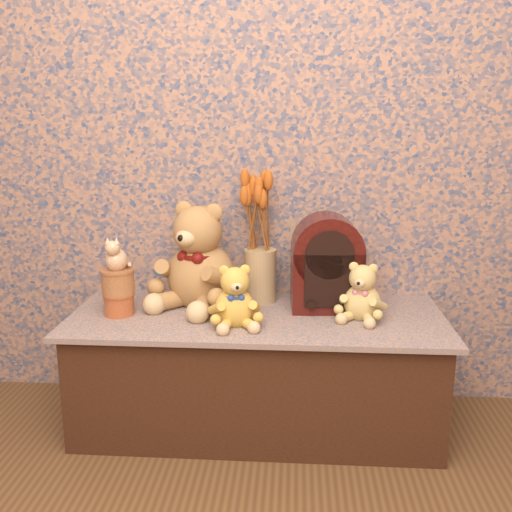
{
  "coord_description": "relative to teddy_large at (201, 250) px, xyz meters",
  "views": [
    {
      "loc": [
        0.14,
        -0.85,
        1.18
      ],
      "look_at": [
        0.0,
        1.16,
        0.7
      ],
      "focal_mm": 40.31,
      "sensor_mm": 36.0,
      "label": 1
    }
  ],
  "objects": [
    {
      "name": "display_shelf",
      "position": [
        0.23,
        -0.11,
        -0.45
      ],
      "size": [
        1.41,
        0.59,
        0.46
      ],
      "primitive_type": "cube",
      "color": "#375172",
      "rests_on": "ground"
    },
    {
      "name": "teddy_large",
      "position": [
        0.0,
        0.0,
        0.0
      ],
      "size": [
        0.49,
        0.52,
        0.44
      ],
      "primitive_type": null,
      "rotation": [
        0.0,
        0.0,
        -0.42
      ],
      "color": "olive",
      "rests_on": "display_shelf"
    },
    {
      "name": "teddy_medium",
      "position": [
        0.16,
        -0.22,
        -0.1
      ],
      "size": [
        0.24,
        0.26,
        0.24
      ],
      "primitive_type": null,
      "rotation": [
        0.0,
        0.0,
        0.23
      ],
      "color": "gold",
      "rests_on": "display_shelf"
    },
    {
      "name": "teddy_small",
      "position": [
        0.62,
        -0.12,
        -0.11
      ],
      "size": [
        0.24,
        0.26,
        0.23
      ],
      "primitive_type": null,
      "rotation": [
        0.0,
        0.0,
        -0.35
      ],
      "color": "#D6BB65",
      "rests_on": "display_shelf"
    },
    {
      "name": "cathedral_radio",
      "position": [
        0.49,
        -0.02,
        -0.04
      ],
      "size": [
        0.28,
        0.21,
        0.37
      ],
      "primitive_type": null,
      "rotation": [
        0.0,
        0.0,
        0.06
      ],
      "color": "#3C0E0A",
      "rests_on": "display_shelf"
    },
    {
      "name": "ceramic_vase",
      "position": [
        0.23,
        0.06,
        -0.11
      ],
      "size": [
        0.15,
        0.15,
        0.21
      ],
      "primitive_type": "cylinder",
      "rotation": [
        0.0,
        0.0,
        -0.16
      ],
      "color": "tan",
      "rests_on": "display_shelf"
    },
    {
      "name": "dried_stalks",
      "position": [
        0.23,
        0.06,
        0.22
      ],
      "size": [
        0.29,
        0.29,
        0.46
      ],
      "primitive_type": null,
      "rotation": [
        0.0,
        0.0,
        -0.25
      ],
      "color": "#B9581D",
      "rests_on": "ceramic_vase"
    },
    {
      "name": "biscuit_tin_lower",
      "position": [
        -0.29,
        -0.15,
        -0.18
      ],
      "size": [
        0.14,
        0.14,
        0.08
      ],
      "primitive_type": "cylinder",
      "rotation": [
        0.0,
        0.0,
        0.27
      ],
      "color": "#C67B3A",
      "rests_on": "display_shelf"
    },
    {
      "name": "biscuit_tin_upper",
      "position": [
        -0.29,
        -0.15,
        -0.09
      ],
      "size": [
        0.15,
        0.15,
        0.09
      ],
      "primitive_type": "cylinder",
      "rotation": [
        0.0,
        0.0,
        -0.32
      ],
      "color": "tan",
      "rests_on": "biscuit_tin_lower"
    },
    {
      "name": "cat_figurine",
      "position": [
        -0.29,
        -0.15,
        0.02
      ],
      "size": [
        0.1,
        0.11,
        0.13
      ],
      "primitive_type": null,
      "rotation": [
        0.0,
        0.0,
        -0.06
      ],
      "color": "silver",
      "rests_on": "biscuit_tin_upper"
    }
  ]
}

